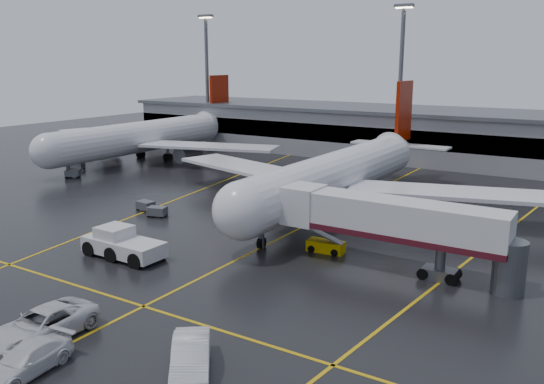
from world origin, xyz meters
The scene contains 21 objects.
ground centered at (0.00, 0.00, 0.00)m, with size 220.00×220.00×0.00m, color black.
apron_line_centre centered at (0.00, 0.00, 0.01)m, with size 0.25×90.00×0.02m, color gold.
apron_line_stop centered at (0.00, -22.00, 0.01)m, with size 60.00×0.25×0.02m, color gold.
apron_line_left centered at (-20.00, 10.00, 0.01)m, with size 0.25×70.00×0.02m, color gold.
apron_line_right centered at (18.00, 10.00, 0.01)m, with size 0.25×70.00×0.02m, color gold.
terminal centered at (0.00, 47.93, 4.32)m, with size 122.00×19.00×8.60m.
light_mast_left centered at (-45.00, 42.00, 14.47)m, with size 3.00×1.20×25.45m.
light_mast_mid centered at (-5.00, 42.00, 14.47)m, with size 3.00×1.20×25.45m.
main_airliner centered at (0.00, 9.70, 4.21)m, with size 48.80×45.60×14.10m.
second_airliner centered at (-42.00, 21.70, 4.21)m, with size 48.80×45.60×14.10m.
jet_bridge centered at (11.87, -6.00, 3.93)m, with size 19.90×3.40×6.05m.
pushback_tractor centered at (-8.93, -15.51, 1.09)m, with size 7.68×3.37×2.73m.
belt_loader centered at (5.50, -4.88, 0.52)m, with size 3.42×1.77×2.10m.
service_van_a centered at (-1.82, -28.67, 0.96)m, with size 3.19×6.91×1.92m, color silver.
service_van_b centered at (0.82, -31.61, 0.79)m, with size 2.21×5.43×1.58m, color silver.
service_van_c centered at (8.40, -26.85, 0.95)m, with size 2.02×5.78×1.90m, color silver.
baggage_cart_a centered at (-15.45, -4.29, 0.63)m, with size 2.28×1.80×1.12m.
baggage_cart_b centered at (-18.36, -3.11, 0.63)m, with size 2.14×1.53×1.12m.
baggage_cart_c centered at (-11.45, 5.64, 0.63)m, with size 2.31×1.88×1.12m.
baggage_cart_d centered at (-45.54, 9.57, 0.63)m, with size 2.30×1.86×1.12m.
baggage_cart_e centered at (-40.92, 4.92, 0.63)m, with size 2.38×2.21×1.12m.
Camera 1 is at (26.95, -48.01, 16.70)m, focal length 37.19 mm.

